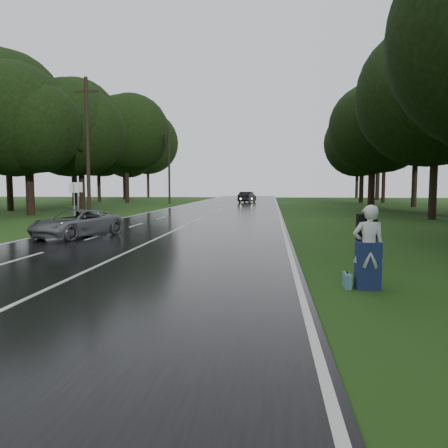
% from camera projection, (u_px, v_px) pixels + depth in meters
% --- Properties ---
extents(ground, '(160.00, 160.00, 0.00)m').
position_uv_depth(ground, '(84.00, 274.00, 11.84)').
color(ground, '#204213').
rests_on(ground, ground).
extents(road, '(12.00, 140.00, 0.04)m').
position_uv_depth(road, '(201.00, 218.00, 31.64)').
color(road, black).
rests_on(road, ground).
extents(lane_center, '(0.12, 140.00, 0.01)m').
position_uv_depth(lane_center, '(201.00, 218.00, 31.63)').
color(lane_center, silver).
rests_on(lane_center, road).
extents(grey_car, '(3.55, 5.04, 1.28)m').
position_uv_depth(grey_car, '(76.00, 223.00, 20.01)').
color(grey_car, '#57595D').
rests_on(grey_car, road).
extents(far_car, '(2.47, 4.88, 1.53)m').
position_uv_depth(far_car, '(247.00, 197.00, 61.17)').
color(far_car, black).
rests_on(far_car, road).
extents(hitchhiker, '(0.73, 0.66, 1.98)m').
position_uv_depth(hitchhiker, '(368.00, 250.00, 10.05)').
color(hitchhiker, silver).
rests_on(hitchhiker, ground).
extents(suitcase, '(0.14, 0.49, 0.35)m').
position_uv_depth(suitcase, '(347.00, 281.00, 10.21)').
color(suitcase, teal).
rests_on(suitcase, ground).
extents(utility_pole_mid, '(1.80, 0.28, 10.38)m').
position_uv_depth(utility_pole_mid, '(90.00, 218.00, 32.43)').
color(utility_pole_mid, black).
rests_on(utility_pole_mid, ground).
extents(utility_pole_far, '(1.80, 0.28, 10.37)m').
position_uv_depth(utility_pole_far, '(170.00, 204.00, 57.89)').
color(utility_pole_far, black).
rests_on(utility_pole_far, ground).
extents(road_sign_a, '(0.63, 0.10, 2.60)m').
position_uv_depth(road_sign_a, '(75.00, 224.00, 27.15)').
color(road_sign_a, white).
rests_on(road_sign_a, ground).
extents(road_sign_b, '(0.63, 0.10, 2.64)m').
position_uv_depth(road_sign_b, '(79.00, 223.00, 27.68)').
color(road_sign_b, white).
rests_on(road_sign_b, ground).
extents(tree_left_d, '(8.21, 8.21, 12.82)m').
position_uv_depth(tree_left_d, '(31.00, 215.00, 35.42)').
color(tree_left_d, black).
rests_on(tree_left_d, ground).
extents(tree_left_e, '(8.79, 8.79, 13.74)m').
position_uv_depth(tree_left_e, '(83.00, 209.00, 44.79)').
color(tree_left_e, black).
rests_on(tree_left_e, ground).
extents(tree_left_f, '(11.03, 11.03, 17.24)m').
position_uv_depth(tree_left_f, '(127.00, 203.00, 61.28)').
color(tree_left_f, black).
rests_on(tree_left_f, ground).
extents(tree_right_d, '(9.76, 9.76, 15.25)m').
position_uv_depth(tree_right_d, '(432.00, 219.00, 30.98)').
color(tree_right_d, black).
rests_on(tree_right_d, ground).
extents(tree_right_e, '(9.13, 9.13, 14.27)m').
position_uv_depth(tree_right_e, '(371.00, 210.00, 43.27)').
color(tree_right_e, black).
rests_on(tree_right_e, ground).
extents(tree_right_f, '(9.27, 9.27, 14.49)m').
position_uv_depth(tree_right_f, '(361.00, 203.00, 59.19)').
color(tree_right_f, black).
rests_on(tree_right_f, ground).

